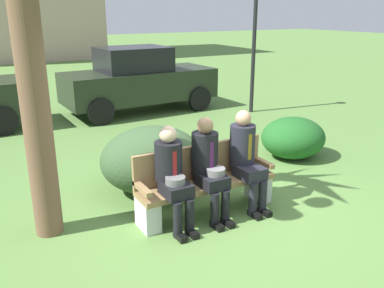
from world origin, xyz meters
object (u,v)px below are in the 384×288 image
at_px(park_bench, 205,182).
at_px(street_lamp, 255,28).
at_px(shrub_near_bench, 293,138).
at_px(parked_car_far, 138,80).
at_px(seated_man_middle, 209,164).
at_px(seated_man_right, 246,155).
at_px(seated_man_left, 172,173).
at_px(shrub_mid_lawn, 152,159).

relative_size(park_bench, street_lamp, 0.55).
distance_m(shrub_near_bench, parked_car_far, 4.84).
distance_m(park_bench, seated_man_middle, 0.33).
xyz_separation_m(shrub_near_bench, parked_car_far, (-1.05, 4.70, 0.47)).
xyz_separation_m(park_bench, street_lamp, (4.00, 4.24, 1.71)).
height_order(park_bench, seated_man_right, seated_man_right).
distance_m(seated_man_middle, shrub_near_bench, 2.81).
bearing_deg(shrub_near_bench, seated_man_middle, -155.18).
bearing_deg(seated_man_middle, seated_man_left, -179.56).
relative_size(shrub_near_bench, parked_car_far, 0.30).
height_order(seated_man_middle, parked_car_far, parked_car_far).
distance_m(park_bench, seated_man_left, 0.63).
bearing_deg(park_bench, seated_man_right, -12.36).
xyz_separation_m(seated_man_middle, seated_man_right, (0.59, 0.01, 0.01)).
xyz_separation_m(seated_man_left, shrub_near_bench, (3.05, 1.17, -0.34)).
bearing_deg(seated_man_left, street_lamp, 43.87).
bearing_deg(seated_man_right, shrub_mid_lawn, 127.71).
bearing_deg(seated_man_middle, shrub_mid_lawn, 103.89).
xyz_separation_m(shrub_mid_lawn, street_lamp, (4.31, 3.24, 1.65)).
bearing_deg(seated_man_left, park_bench, 13.85).
bearing_deg(shrub_near_bench, street_lamp, 64.87).
distance_m(seated_man_left, seated_man_middle, 0.52).
bearing_deg(seated_man_middle, park_bench, 78.32).
relative_size(seated_man_right, shrub_near_bench, 1.12).
bearing_deg(parked_car_far, shrub_near_bench, -77.40).
height_order(shrub_near_bench, parked_car_far, parked_car_far).
bearing_deg(seated_man_left, shrub_near_bench, 21.06).
height_order(parked_car_far, street_lamp, street_lamp).
bearing_deg(street_lamp, seated_man_right, -128.29).
bearing_deg(shrub_mid_lawn, seated_man_left, -101.94).
relative_size(seated_man_right, parked_car_far, 0.34).
bearing_deg(seated_man_left, seated_man_right, 0.60).
height_order(seated_man_right, street_lamp, street_lamp).
xyz_separation_m(shrub_near_bench, shrub_mid_lawn, (-2.81, -0.04, 0.11)).
bearing_deg(park_bench, street_lamp, 46.63).
xyz_separation_m(park_bench, shrub_mid_lawn, (-0.31, 1.00, 0.06)).
height_order(park_bench, shrub_near_bench, park_bench).
relative_size(seated_man_middle, shrub_near_bench, 1.11).
distance_m(shrub_near_bench, shrub_mid_lawn, 2.81).
distance_m(shrub_near_bench, street_lamp, 3.95).
relative_size(shrub_near_bench, shrub_mid_lawn, 0.77).
xyz_separation_m(seated_man_middle, shrub_near_bench, (2.53, 1.17, -0.36)).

